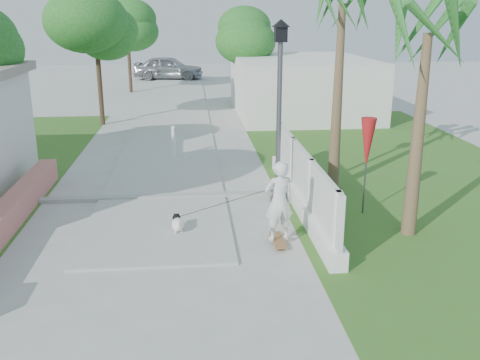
{
  "coord_description": "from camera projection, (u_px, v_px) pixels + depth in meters",
  "views": [
    {
      "loc": [
        0.78,
        -7.12,
        4.55
      ],
      "look_at": [
        1.81,
        3.91,
        1.1
      ],
      "focal_mm": 40.0,
      "sensor_mm": 36.0,
      "label": 1
    }
  ],
  "objects": [
    {
      "name": "ground",
      "position": [
        145.0,
        330.0,
        8.05
      ],
      "size": [
        90.0,
        90.0,
        0.0
      ],
      "primitive_type": "plane",
      "color": "#B7B7B2",
      "rests_on": "ground"
    },
    {
      "name": "path_strip",
      "position": [
        175.0,
        107.0,
        27.05
      ],
      "size": [
        3.2,
        36.0,
        0.06
      ],
      "primitive_type": "cube",
      "color": "#B7B7B2",
      "rests_on": "ground"
    },
    {
      "name": "curb",
      "position": [
        163.0,
        197.0,
        13.74
      ],
      "size": [
        6.5,
        0.25,
        0.1
      ],
      "primitive_type": "cube",
      "color": "#999993",
      "rests_on": "ground"
    },
    {
      "name": "grass_right",
      "position": [
        397.0,
        170.0,
        16.27
      ],
      "size": [
        8.0,
        20.0,
        0.01
      ],
      "primitive_type": "cube",
      "color": "#3E6921",
      "rests_on": "ground"
    },
    {
      "name": "lattice_fence",
      "position": [
        301.0,
        187.0,
        12.94
      ],
      "size": [
        0.35,
        7.0,
        1.5
      ],
      "color": "white",
      "rests_on": "ground"
    },
    {
      "name": "building_right",
      "position": [
        300.0,
        86.0,
        25.31
      ],
      "size": [
        6.0,
        8.0,
        2.6
      ],
      "primitive_type": "cube",
      "color": "silver",
      "rests_on": "ground"
    },
    {
      "name": "street_lamp",
      "position": [
        279.0,
        106.0,
        12.81
      ],
      "size": [
        0.44,
        0.44,
        4.44
      ],
      "color": "#59595E",
      "rests_on": "ground"
    },
    {
      "name": "bollard",
      "position": [
        174.0,
        141.0,
        17.4
      ],
      "size": [
        0.14,
        0.14,
        1.09
      ],
      "color": "white",
      "rests_on": "ground"
    },
    {
      "name": "patio_umbrella",
      "position": [
        367.0,
        144.0,
        12.25
      ],
      "size": [
        0.36,
        0.36,
        2.3
      ],
      "color": "#59595E",
      "rests_on": "ground"
    },
    {
      "name": "tree_path_left",
      "position": [
        96.0,
        33.0,
        21.84
      ],
      "size": [
        3.4,
        3.4,
        5.23
      ],
      "color": "#4C3826",
      "rests_on": "ground"
    },
    {
      "name": "tree_path_right",
      "position": [
        238.0,
        36.0,
        26.29
      ],
      "size": [
        3.0,
        3.0,
        4.79
      ],
      "color": "#4C3826",
      "rests_on": "ground"
    },
    {
      "name": "tree_path_far",
      "position": [
        128.0,
        27.0,
        31.37
      ],
      "size": [
        3.2,
        3.2,
        5.17
      ],
      "color": "#4C3826",
      "rests_on": "ground"
    },
    {
      "name": "palm_far",
      "position": [
        342.0,
        17.0,
        13.3
      ],
      "size": [
        1.8,
        1.8,
        5.3
      ],
      "color": "brown",
      "rests_on": "ground"
    },
    {
      "name": "palm_near",
      "position": [
        427.0,
        46.0,
        10.39
      ],
      "size": [
        1.8,
        1.8,
        4.7
      ],
      "color": "brown",
      "rests_on": "ground"
    },
    {
      "name": "skateboarder",
      "position": [
        233.0,
        204.0,
        11.1
      ],
      "size": [
        2.41,
        1.41,
        1.77
      ],
      "rotation": [
        0.0,
        0.0,
        3.38
      ],
      "color": "#96653C",
      "rests_on": "ground"
    },
    {
      "name": "dog",
      "position": [
        178.0,
        223.0,
        11.54
      ],
      "size": [
        0.32,
        0.59,
        0.41
      ],
      "rotation": [
        0.0,
        0.0,
        0.14
      ],
      "color": "white",
      "rests_on": "ground"
    },
    {
      "name": "parked_car",
      "position": [
        168.0,
        68.0,
        38.49
      ],
      "size": [
        5.19,
        2.81,
        1.68
      ],
      "primitive_type": "imported",
      "rotation": [
        0.0,
        0.0,
        1.4
      ],
      "color": "#A2A5A9",
      "rests_on": "ground"
    }
  ]
}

